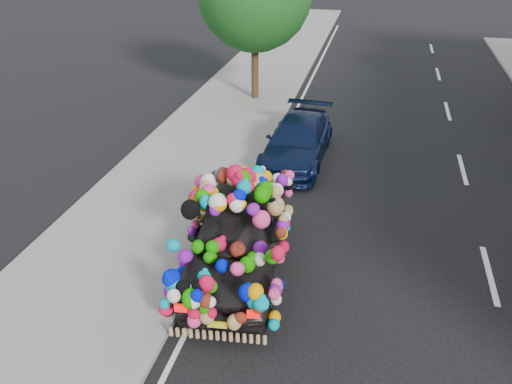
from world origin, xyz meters
TOP-DOWN VIEW (x-y plane):
  - ground at (0.00, 0.00)m, footprint 100.00×100.00m
  - sidewalk at (-4.30, 0.00)m, footprint 4.00×60.00m
  - kerb at (-2.35, 0.00)m, footprint 0.15×60.00m
  - lane_markings at (3.60, 0.00)m, footprint 6.00×50.00m
  - plush_art_car at (-1.62, -0.91)m, footprint 2.74×4.97m
  - navy_sedan at (-1.26, 4.50)m, footprint 1.86×4.30m

SIDE VIEW (x-z plane):
  - ground at x=0.00m, z-range 0.00..0.00m
  - lane_markings at x=3.60m, z-range 0.00..0.01m
  - sidewalk at x=-4.30m, z-range 0.00..0.12m
  - kerb at x=-2.35m, z-range 0.00..0.13m
  - navy_sedan at x=-1.26m, z-range 0.00..1.23m
  - plush_art_car at x=-1.62m, z-range 0.03..2.23m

